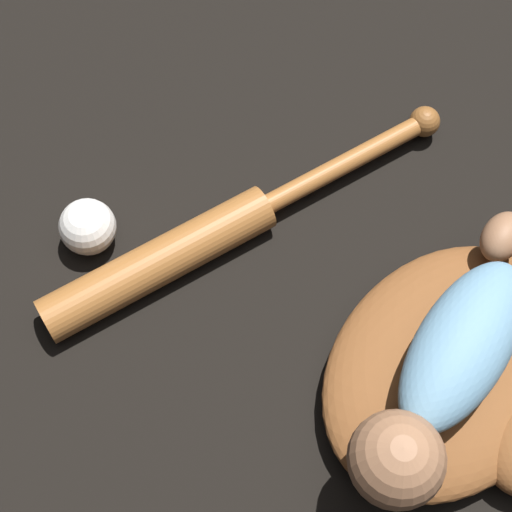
# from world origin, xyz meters

# --- Properties ---
(ground_plane) EXTENTS (6.00, 6.00, 0.00)m
(ground_plane) POSITION_xyz_m (0.00, 0.00, 0.00)
(ground_plane) COLOR black
(baseball_glove) EXTENTS (0.43, 0.39, 0.07)m
(baseball_glove) POSITION_xyz_m (-0.00, -0.00, 0.04)
(baseball_glove) COLOR brown
(baseball_glove) RESTS_ON ground
(baby_figure) EXTENTS (0.39, 0.19, 0.10)m
(baby_figure) POSITION_xyz_m (0.03, -0.03, 0.11)
(baby_figure) COLOR #6693B2
(baby_figure) RESTS_ON baseball_glove
(baseball_bat) EXTENTS (0.47, 0.42, 0.06)m
(baseball_bat) POSITION_xyz_m (-0.08, -0.35, 0.03)
(baseball_bat) COLOR #9E602D
(baseball_bat) RESTS_ON ground
(baseball) EXTENTS (0.07, 0.07, 0.07)m
(baseball) POSITION_xyz_m (-0.05, -0.50, 0.04)
(baseball) COLOR white
(baseball) RESTS_ON ground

